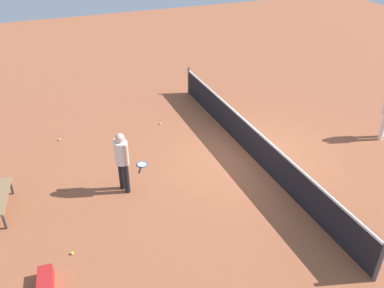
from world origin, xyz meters
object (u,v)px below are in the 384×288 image
object	(u,v)px
tennis_ball_near_player	(126,151)
equipment_bag	(45,287)
tennis_racket_near_player	(142,165)
tennis_ball_midcourt	(160,124)
tennis_ball_baseline	(72,253)
tennis_ball_stray_left	(64,189)
player_near_side	(122,158)
tennis_ball_by_net	(59,140)

from	to	relation	value
tennis_ball_near_player	equipment_bag	distance (m)	5.18
tennis_racket_near_player	tennis_ball_midcourt	world-z (taller)	tennis_ball_midcourt
tennis_ball_baseline	tennis_ball_stray_left	bearing A→B (deg)	177.34
player_near_side	equipment_bag	size ratio (longest dim) A/B	2.06
tennis_racket_near_player	tennis_ball_stray_left	xyz separation A→B (m)	(0.36, -2.21, 0.02)
tennis_racket_near_player	tennis_ball_by_net	bearing A→B (deg)	-138.95
tennis_ball_baseline	equipment_bag	size ratio (longest dim) A/B	0.08
tennis_ball_by_net	tennis_ball_baseline	xyz separation A→B (m)	(5.10, -0.27, 0.00)
player_near_side	tennis_ball_baseline	world-z (taller)	player_near_side
tennis_ball_midcourt	tennis_racket_near_player	bearing A→B (deg)	-30.29
tennis_ball_baseline	tennis_ball_stray_left	size ratio (longest dim) A/B	1.00
tennis_ball_by_net	tennis_ball_stray_left	world-z (taller)	same
tennis_ball_near_player	tennis_ball_stray_left	size ratio (longest dim) A/B	1.00
tennis_ball_stray_left	equipment_bag	xyz separation A→B (m)	(3.17, -0.70, 0.11)
player_near_side	tennis_ball_baseline	bearing A→B (deg)	-41.97
tennis_ball_near_player	tennis_ball_midcourt	distance (m)	1.97
tennis_racket_near_player	tennis_ball_baseline	xyz separation A→B (m)	(2.74, -2.32, 0.02)
tennis_ball_stray_left	equipment_bag	bearing A→B (deg)	-12.49
player_near_side	tennis_racket_near_player	size ratio (longest dim) A/B	2.84
tennis_ball_by_net	equipment_bag	size ratio (longest dim) A/B	0.08
tennis_racket_near_player	tennis_ball_by_net	size ratio (longest dim) A/B	9.07
tennis_racket_near_player	tennis_ball_near_player	xyz separation A→B (m)	(-0.90, -0.23, 0.02)
tennis_ball_near_player	tennis_ball_stray_left	bearing A→B (deg)	-57.45
tennis_racket_near_player	tennis_ball_near_player	distance (m)	0.93
tennis_racket_near_player	equipment_bag	size ratio (longest dim) A/B	0.73
player_near_side	tennis_ball_stray_left	size ratio (longest dim) A/B	25.76
tennis_ball_midcourt	tennis_ball_near_player	bearing A→B (deg)	-49.64
tennis_ball_near_player	tennis_ball_baseline	distance (m)	4.20
tennis_racket_near_player	tennis_ball_near_player	world-z (taller)	tennis_ball_near_player
equipment_bag	tennis_ball_midcourt	bearing A→B (deg)	143.76
tennis_ball_midcourt	tennis_ball_stray_left	bearing A→B (deg)	-53.89
tennis_racket_near_player	tennis_ball_baseline	bearing A→B (deg)	-40.29
tennis_ball_stray_left	equipment_bag	size ratio (longest dim) A/B	0.08
tennis_ball_stray_left	equipment_bag	world-z (taller)	equipment_bag
tennis_ball_by_net	tennis_ball_midcourt	bearing A→B (deg)	86.86
player_near_side	tennis_ball_stray_left	xyz separation A→B (m)	(-0.59, -1.49, -0.98)
tennis_racket_near_player	tennis_ball_by_net	world-z (taller)	tennis_ball_by_net
tennis_racket_near_player	tennis_ball_midcourt	size ratio (longest dim) A/B	9.07
player_near_side	tennis_ball_by_net	world-z (taller)	player_near_side
tennis_ball_midcourt	equipment_bag	xyz separation A→B (m)	(5.71, -4.18, 0.11)
tennis_ball_baseline	tennis_ball_near_player	bearing A→B (deg)	150.11
tennis_ball_by_net	tennis_ball_midcourt	xyz separation A→B (m)	(0.18, 3.32, 0.00)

